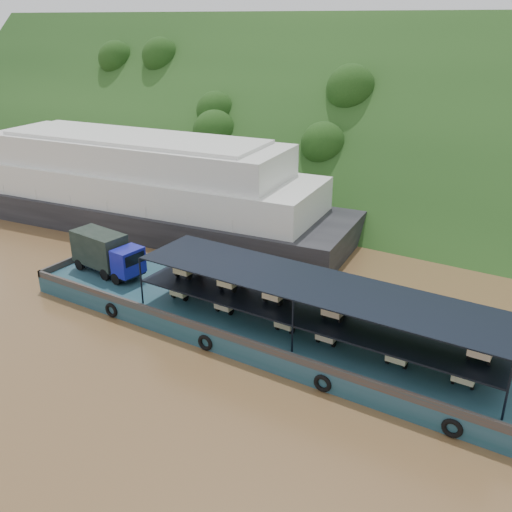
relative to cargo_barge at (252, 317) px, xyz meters
The scene contains 4 objects.
ground 1.93m from the cargo_barge, 107.53° to the left, with size 160.00×160.00×0.00m, color brown.
hillside 37.55m from the cargo_barge, 90.74° to the left, with size 140.00×28.00×28.00m, color #183513.
cargo_barge is the anchor object (origin of this frame).
passenger_ferry 24.52m from the cargo_barge, 149.61° to the left, with size 44.16×15.79×8.75m.
Camera 1 is at (18.03, -29.14, 19.08)m, focal length 40.00 mm.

